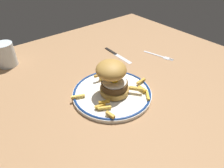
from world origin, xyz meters
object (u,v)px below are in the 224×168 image
(knife, at_px, (116,54))
(burger, at_px, (113,77))
(dinner_plate, at_px, (112,93))
(water_glass, at_px, (6,56))
(fork, at_px, (159,56))

(knife, bearing_deg, burger, -131.97)
(dinner_plate, distance_m, burger, 0.06)
(burger, xyz_separation_m, water_glass, (-0.21, 0.43, -0.03))
(burger, relative_size, knife, 0.76)
(water_glass, bearing_deg, dinner_plate, -63.81)
(burger, bearing_deg, water_glass, 116.21)
(burger, bearing_deg, knife, 48.03)
(knife, bearing_deg, dinner_plate, -132.37)
(dinner_plate, xyz_separation_m, knife, (0.20, 0.22, -0.01))
(dinner_plate, distance_m, water_glass, 0.48)
(dinner_plate, relative_size, knife, 1.49)
(dinner_plate, height_order, water_glass, water_glass)
(water_glass, bearing_deg, fork, -32.38)
(dinner_plate, height_order, knife, dinner_plate)
(knife, bearing_deg, water_glass, 152.51)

